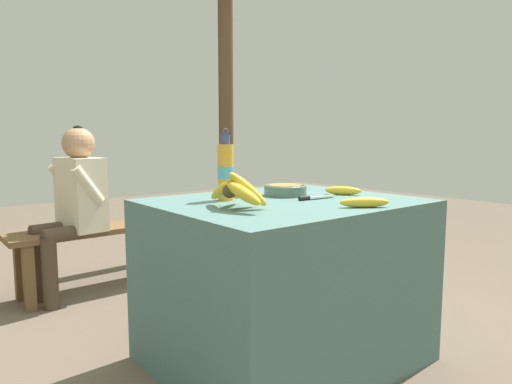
{
  "coord_description": "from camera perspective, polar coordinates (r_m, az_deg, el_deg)",
  "views": [
    {
      "loc": [
        -1.36,
        -1.49,
        1.02
      ],
      "look_at": [
        -0.12,
        0.05,
        0.78
      ],
      "focal_mm": 32.0,
      "sensor_mm": 36.0,
      "label": 1
    }
  ],
  "objects": [
    {
      "name": "support_post_far",
      "position": [
        4.17,
        -3.77,
        9.33
      ],
      "size": [
        0.13,
        0.13,
        2.4
      ],
      "color": "#4C3823",
      "rests_on": "ground_plane"
    },
    {
      "name": "water_bottle",
      "position": [
        2.01,
        -3.81,
        2.64
      ],
      "size": [
        0.07,
        0.07,
        0.32
      ],
      "color": "gold",
      "rests_on": "market_counter"
    },
    {
      "name": "seated_vendor",
      "position": [
        3.09,
        -21.81,
        -0.77
      ],
      "size": [
        0.43,
        0.41,
        1.09
      ],
      "rotation": [
        0.0,
        0.0,
        3.27
      ],
      "color": "#473828",
      "rests_on": "ground_plane"
    },
    {
      "name": "banana_bunch_green",
      "position": [
        3.46,
        -8.98,
        -1.99
      ],
      "size": [
        0.18,
        0.29,
        0.13
      ],
      "color": "#4C381E",
      "rests_on": "wooden_bench"
    },
    {
      "name": "wooden_bench",
      "position": [
        3.29,
        -15.81,
        -5.0
      ],
      "size": [
        1.51,
        0.32,
        0.43
      ],
      "color": "brown",
      "rests_on": "ground_plane"
    },
    {
      "name": "loose_banana_side",
      "position": [
        2.24,
        10.82,
        0.18
      ],
      "size": [
        0.13,
        0.17,
        0.04
      ],
      "rotation": [
        0.0,
        0.0,
        -0.99
      ],
      "color": "gold",
      "rests_on": "market_counter"
    },
    {
      "name": "banana_bunch_ripe",
      "position": [
        1.76,
        -2.4,
        0.16
      ],
      "size": [
        0.17,
        0.35,
        0.16
      ],
      "color": "#4C381E",
      "rests_on": "market_counter"
    },
    {
      "name": "knife",
      "position": [
        2.05,
        7.0,
        -0.67
      ],
      "size": [
        0.21,
        0.04,
        0.02
      ],
      "rotation": [
        0.0,
        0.0,
        -0.06
      ],
      "color": "#BCBCC1",
      "rests_on": "market_counter"
    },
    {
      "name": "loose_banana_front",
      "position": [
        1.85,
        13.41,
        -1.26
      ],
      "size": [
        0.19,
        0.15,
        0.04
      ],
      "rotation": [
        0.0,
        0.0,
        -0.58
      ],
      "color": "gold",
      "rests_on": "market_counter"
    },
    {
      "name": "serving_bowl",
      "position": [
        2.18,
        3.68,
        0.33
      ],
      "size": [
        0.2,
        0.2,
        0.05
      ],
      "color": "#4C6B5B",
      "rests_on": "market_counter"
    },
    {
      "name": "ground_plane",
      "position": [
        2.25,
        3.46,
        -20.04
      ],
      "size": [
        12.0,
        12.0,
        0.0
      ],
      "primitive_type": "plane",
      "color": "brown"
    },
    {
      "name": "market_counter",
      "position": [
        2.11,
        3.54,
        -11.02
      ],
      "size": [
        1.11,
        0.92,
        0.74
      ],
      "color": "#4C706B",
      "rests_on": "ground_plane"
    }
  ]
}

